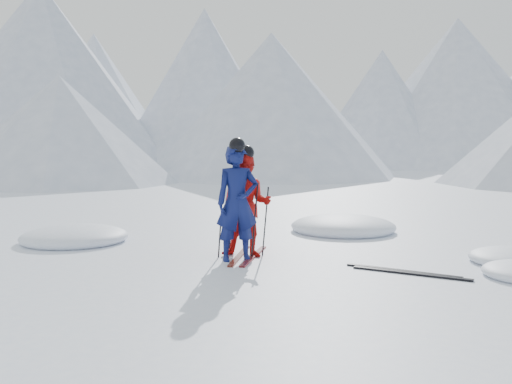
# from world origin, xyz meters

# --- Properties ---
(ground) EXTENTS (160.00, 160.00, 0.00)m
(ground) POSITION_xyz_m (0.00, 0.00, 0.00)
(ground) COLOR white
(ground) RESTS_ON ground
(mountain_range) EXTENTS (106.15, 62.94, 15.53)m
(mountain_range) POSITION_xyz_m (5.71, 35.31, 6.72)
(mountain_range) COLOR #B2BCD1
(mountain_range) RESTS_ON ground
(skier_blue) EXTENTS (0.80, 0.67, 1.87)m
(skier_blue) POSITION_xyz_m (-1.96, 0.32, 0.94)
(skier_blue) COLOR #0C154D
(skier_blue) RESTS_ON ground
(skier_red) EXTENTS (0.88, 0.71, 1.75)m
(skier_red) POSITION_xyz_m (-1.86, 0.63, 0.88)
(skier_red) COLOR red
(skier_red) RESTS_ON ground
(pole_blue_left) EXTENTS (0.12, 0.09, 1.25)m
(pole_blue_left) POSITION_xyz_m (-2.26, 0.47, 0.62)
(pole_blue_left) COLOR black
(pole_blue_left) RESTS_ON ground
(pole_blue_right) EXTENTS (0.12, 0.07, 1.25)m
(pole_blue_right) POSITION_xyz_m (-1.71, 0.57, 0.62)
(pole_blue_right) COLOR black
(pole_blue_right) RESTS_ON ground
(pole_red_left) EXTENTS (0.12, 0.09, 1.17)m
(pole_red_left) POSITION_xyz_m (-2.16, 0.88, 0.58)
(pole_red_left) COLOR black
(pole_red_left) RESTS_ON ground
(pole_red_right) EXTENTS (0.12, 0.08, 1.17)m
(pole_red_right) POSITION_xyz_m (-1.56, 0.78, 0.58)
(pole_red_right) COLOR black
(pole_red_right) RESTS_ON ground
(ski_worn_left) EXTENTS (0.11, 1.70, 0.03)m
(ski_worn_left) POSITION_xyz_m (-1.98, 0.63, 0.01)
(ski_worn_left) COLOR black
(ski_worn_left) RESTS_ON ground
(ski_worn_right) EXTENTS (0.23, 1.70, 0.03)m
(ski_worn_right) POSITION_xyz_m (-1.74, 0.63, 0.01)
(ski_worn_right) COLOR black
(ski_worn_right) RESTS_ON ground
(ski_loose_a) EXTENTS (1.58, 0.79, 0.03)m
(ski_loose_a) POSITION_xyz_m (0.57, -0.19, 0.01)
(ski_loose_a) COLOR black
(ski_loose_a) RESTS_ON ground
(ski_loose_b) EXTENTS (1.60, 0.74, 0.03)m
(ski_loose_b) POSITION_xyz_m (0.67, -0.34, 0.01)
(ski_loose_b) COLOR black
(ski_loose_b) RESTS_ON ground
(snow_lumps) EXTENTS (9.57, 5.70, 0.50)m
(snow_lumps) POSITION_xyz_m (-1.35, 2.26, 0.00)
(snow_lumps) COLOR white
(snow_lumps) RESTS_ON ground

